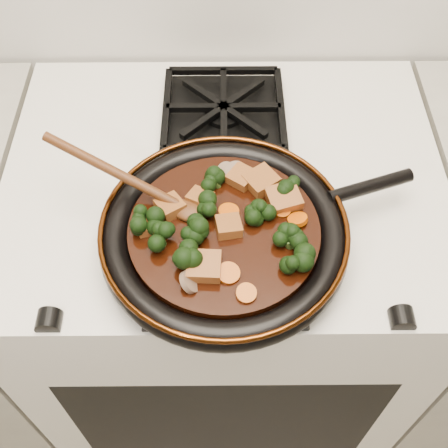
{
  "coord_description": "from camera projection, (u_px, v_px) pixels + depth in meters",
  "views": [
    {
      "loc": [
        -0.0,
        1.05,
        1.63
      ],
      "look_at": [
        -0.0,
        1.53,
        0.97
      ],
      "focal_mm": 45.0,
      "sensor_mm": 36.0,
      "label": 1
    }
  ],
  "objects": [
    {
      "name": "burner_grate_front",
      "position": [
        225.0,
        236.0,
        0.87
      ],
      "size": [
        0.23,
        0.23,
        0.03
      ],
      "primitive_type": null,
      "color": "black",
      "rests_on": "stove"
    },
    {
      "name": "carrot_coin_4",
      "position": [
        246.0,
        293.0,
        0.75
      ],
      "size": [
        0.03,
        0.03,
        0.01
      ],
      "primitive_type": "cylinder",
      "rotation": [
        0.24,
        0.04,
        0.0
      ],
      "color": "#CD4F05",
      "rests_on": "braising_sauce"
    },
    {
      "name": "carrot_coin_1",
      "position": [
        298.0,
        220.0,
        0.82
      ],
      "size": [
        0.03,
        0.03,
        0.02
      ],
      "primitive_type": "cylinder",
      "rotation": [
        -0.27,
        -0.24,
        0.0
      ],
      "color": "#CD4F05",
      "rests_on": "braising_sauce"
    },
    {
      "name": "mushroom_slice_2",
      "position": [
        226.0,
        171.0,
        0.88
      ],
      "size": [
        0.04,
        0.04,
        0.02
      ],
      "primitive_type": "cylinder",
      "rotation": [
        0.55,
        0.0,
        0.38
      ],
      "color": "brown",
      "rests_on": "braising_sauce"
    },
    {
      "name": "carrot_coin_0",
      "position": [
        281.0,
        208.0,
        0.84
      ],
      "size": [
        0.03,
        0.03,
        0.02
      ],
      "primitive_type": "cylinder",
      "rotation": [
        0.29,
        0.16,
        0.0
      ],
      "color": "#CD4F05",
      "rests_on": "braising_sauce"
    },
    {
      "name": "tofu_cube_6",
      "position": [
        261.0,
        182.0,
        0.86
      ],
      "size": [
        0.06,
        0.06,
        0.03
      ],
      "primitive_type": "cube",
      "rotation": [
        -0.05,
        0.03,
        2.16
      ],
      "color": "brown",
      "rests_on": "braising_sauce"
    },
    {
      "name": "tofu_cube_7",
      "position": [
        200.0,
        199.0,
        0.84
      ],
      "size": [
        0.05,
        0.05,
        0.02
      ],
      "primitive_type": "cube",
      "rotation": [
        0.08,
        0.07,
        2.62
      ],
      "color": "brown",
      "rests_on": "braising_sauce"
    },
    {
      "name": "wooden_spoon",
      "position": [
        148.0,
        189.0,
        0.83
      ],
      "size": [
        0.15,
        0.08,
        0.24
      ],
      "rotation": [
        0.0,
        0.0,
        2.76
      ],
      "color": "#4F2810",
      "rests_on": "braising_sauce"
    },
    {
      "name": "tofu_cube_2",
      "position": [
        242.0,
        178.0,
        0.87
      ],
      "size": [
        0.05,
        0.05,
        0.02
      ],
      "primitive_type": "cube",
      "rotation": [
        -0.0,
        -0.05,
        0.95
      ],
      "color": "brown",
      "rests_on": "braising_sauce"
    },
    {
      "name": "carrot_coin_2",
      "position": [
        228.0,
        273.0,
        0.77
      ],
      "size": [
        0.03,
        0.03,
        0.02
      ],
      "primitive_type": "cylinder",
      "rotation": [
        0.2,
        0.11,
        0.0
      ],
      "color": "#CD4F05",
      "rests_on": "braising_sauce"
    },
    {
      "name": "tofu_cube_4",
      "position": [
        204.0,
        267.0,
        0.77
      ],
      "size": [
        0.05,
        0.05,
        0.03
      ],
      "primitive_type": "cube",
      "rotation": [
        -0.0,
        -0.06,
        1.52
      ],
      "color": "brown",
      "rests_on": "braising_sauce"
    },
    {
      "name": "stove",
      "position": [
        224.0,
        299.0,
        1.33
      ],
      "size": [
        0.76,
        0.6,
        0.9
      ],
      "primitive_type": "cube",
      "color": "white",
      "rests_on": "ground"
    },
    {
      "name": "broccoli_floret_5",
      "position": [
        209.0,
        209.0,
        0.83
      ],
      "size": [
        0.08,
        0.08,
        0.06
      ],
      "primitive_type": null,
      "rotation": [
        -0.17,
        -0.03,
        2.01
      ],
      "color": "black",
      "rests_on": "braising_sauce"
    },
    {
      "name": "broccoli_floret_2",
      "position": [
        259.0,
        214.0,
        0.83
      ],
      "size": [
        0.08,
        0.08,
        0.05
      ],
      "primitive_type": null,
      "rotation": [
        0.03,
        -0.04,
        0.71
      ],
      "color": "black",
      "rests_on": "braising_sauce"
    },
    {
      "name": "tofu_cube_5",
      "position": [
        170.0,
        207.0,
        0.84
      ],
      "size": [
        0.05,
        0.05,
        0.02
      ],
      "primitive_type": "cube",
      "rotation": [
        -0.09,
        0.03,
        0.59
      ],
      "color": "brown",
      "rests_on": "braising_sauce"
    },
    {
      "name": "mushroom_slice_0",
      "position": [
        236.0,
        172.0,
        0.88
      ],
      "size": [
        0.04,
        0.04,
        0.03
      ],
      "primitive_type": "cylinder",
      "rotation": [
        0.59,
        0.0,
        0.09
      ],
      "color": "brown",
      "rests_on": "braising_sauce"
    },
    {
      "name": "broccoli_floret_3",
      "position": [
        193.0,
        231.0,
        0.8
      ],
      "size": [
        0.07,
        0.08,
        0.07
      ],
      "primitive_type": null,
      "rotation": [
        0.23,
        -0.13,
        0.2
      ],
      "color": "black",
      "rests_on": "braising_sauce"
    },
    {
      "name": "broccoli_floret_9",
      "position": [
        298.0,
        263.0,
        0.77
      ],
      "size": [
        0.08,
        0.08,
        0.06
      ],
      "primitive_type": null,
      "rotation": [
        0.03,
        -0.1,
        2.71
      ],
      "color": "black",
      "rests_on": "braising_sauce"
    },
    {
      "name": "tofu_cube_3",
      "position": [
        148.0,
        224.0,
        0.82
      ],
      "size": [
        0.04,
        0.04,
        0.02
      ],
      "primitive_type": "cube",
      "rotation": [
        -0.08,
        0.01,
        1.83
      ],
      "color": "brown",
      "rests_on": "braising_sauce"
    },
    {
      "name": "broccoli_floret_4",
      "position": [
        184.0,
        258.0,
        0.77
      ],
      "size": [
        0.06,
        0.07,
        0.07
      ],
      "primitive_type": null,
      "rotation": [
        -0.21,
        -0.02,
        0.07
      ],
      "color": "black",
      "rests_on": "braising_sauce"
    },
    {
      "name": "broccoli_floret_8",
      "position": [
        217.0,
        182.0,
        0.86
      ],
      "size": [
        0.09,
        0.08,
        0.07
      ],
      "primitive_type": null,
      "rotation": [
        -0.09,
        0.17,
        2.7
      ],
      "color": "black",
      "rests_on": "braising_sauce"
    },
    {
      "name": "broccoli_floret_1",
      "position": [
        148.0,
        221.0,
        0.81
      ],
      "size": [
        0.08,
        0.09,
        0.08
      ],
      "primitive_type": null,
      "rotation": [
        -0.21,
        -0.23,
        2.32
      ],
      "color": "black",
      "rests_on": "braising_sauce"
    },
    {
      "name": "broccoli_floret_7",
      "position": [
        290.0,
        241.0,
        0.79
      ],
      "size": [
        0.08,
        0.07,
        0.07
      ],
      "primitive_type": null,
      "rotation": [
        -0.24,
        -0.07,
        1.31
      ],
      "color": "black",
      "rests_on": "braising_sauce"
    },
    {
      "name": "skillet",
      "position": [
        225.0,
        234.0,
        0.83
      ],
      "size": [
        0.48,
        0.37,
        0.05
      ],
      "rotation": [
        0.0,
        0.0,
        0.34
      ],
      "color": "black",
      "rests_on": "burner_grate_front"
    },
    {
      "name": "braising_sauce",
      "position": [
        224.0,
        232.0,
        0.83
      ],
      "size": [
        0.28,
        0.28,
        0.02
      ],
      "primitive_type": "cylinder",
      "color": "black",
      "rests_on": "skillet"
    },
    {
      "name": "tofu_cube_1",
      "position": [
        284.0,
        199.0,
        0.84
      ],
      "size": [
        0.06,
        0.06,
        0.03
      ],
      "primitive_type": "cube",
      "rotation": [
        -0.05,
        -0.11,
        1.86
      ],
      "color": "brown",
      "rests_on": "braising_sauce"
    },
    {
      "name": "broccoli_floret_0",
      "position": [
        290.0,
        188.0,
        0.85
      ],
      "size": [
        0.06,
        0.06,
        0.06
      ],
      "primitive_type": null,
      "rotation": [
        -0.11,
        0.1,
        1.5
      ],
      "color": "black",
      "rests_on": "braising_sauce"
    },
    {
      "name": "tofu_cube_0",
      "position": [
        229.0,
        227.0,
        0.81
      ],
      "size": [
        0.04,
        0.04,
        0.02
      ],
      "primitive_type": "cube",
      "rotation": [
        -0.06,
        0.05,
        0.17
      ],
      "color": "brown",
      "rests_on": "braising_sauce"
    },
    {
      "name": "mushroom_slice_1",
      "position": [
        190.0,
        282.0,
        0.76
      ],
      "size": [
        0.03,
        0.04,
        0.03
      ],
      "primitive_type": "cylinder",
      "rotation": [
        0.9,
        0.0,
        1.67
      ],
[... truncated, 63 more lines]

